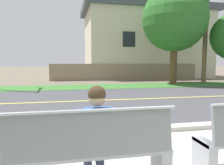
{
  "coord_description": "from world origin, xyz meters",
  "views": [
    {
      "loc": [
        -1.54,
        -2.1,
        1.54
      ],
      "look_at": [
        -0.37,
        3.54,
        1.0
      ],
      "focal_mm": 35.17,
      "sensor_mm": 36.0,
      "label": 1
    }
  ],
  "objects": [
    {
      "name": "ground_plane",
      "position": [
        0.0,
        8.0,
        0.0
      ],
      "size": [
        140.0,
        140.0,
        0.0
      ],
      "primitive_type": "plane",
      "color": "#665B4C"
    },
    {
      "name": "curb_edge",
      "position": [
        0.0,
        2.35,
        0.06
      ],
      "size": [
        44.0,
        0.3,
        0.11
      ],
      "primitive_type": "cube",
      "color": "#ADA89E",
      "rests_on": "ground_plane"
    },
    {
      "name": "street_asphalt",
      "position": [
        0.0,
        6.5,
        0.0
      ],
      "size": [
        52.0,
        8.0,
        0.01
      ],
      "primitive_type": "cube",
      "color": "#424247",
      "rests_on": "ground_plane"
    },
    {
      "name": "road_centre_line",
      "position": [
        0.0,
        6.5,
        0.01
      ],
      "size": [
        48.0,
        0.14,
        0.01
      ],
      "primitive_type": "cube",
      "color": "#E0CC4C",
      "rests_on": "ground_plane"
    },
    {
      "name": "far_verge_grass",
      "position": [
        0.0,
        11.46,
        0.01
      ],
      "size": [
        48.0,
        2.8,
        0.02
      ],
      "primitive_type": "cube",
      "color": "#38702D",
      "rests_on": "ground_plane"
    },
    {
      "name": "bench_left",
      "position": [
        -1.27,
        0.47,
        0.46
      ],
      "size": [
        2.03,
        0.48,
        1.01
      ],
      "color": "#9EA0A8",
      "rests_on": "ground_plane"
    },
    {
      "name": "seated_person_blue",
      "position": [
        -1.18,
        0.64,
        0.68
      ],
      "size": [
        0.52,
        0.68,
        1.25
      ],
      "color": "#333D56",
      "rests_on": "ground_plane"
    },
    {
      "name": "shade_tree_left",
      "position": [
        6.06,
        12.27,
        4.88
      ],
      "size": [
        4.55,
        4.55,
        7.52
      ],
      "color": "brown",
      "rests_on": "ground_plane"
    },
    {
      "name": "garden_wall",
      "position": [
        3.56,
        16.35,
        0.7
      ],
      "size": [
        13.0,
        0.36,
        1.4
      ],
      "primitive_type": "cube",
      "color": "gray",
      "rests_on": "ground_plane"
    },
    {
      "name": "house_across_street",
      "position": [
        6.43,
        19.55,
        3.53
      ],
      "size": [
        12.82,
        6.91,
        6.97
      ],
      "color": "beige",
      "rests_on": "ground_plane"
    }
  ]
}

